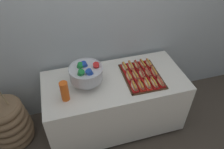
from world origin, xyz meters
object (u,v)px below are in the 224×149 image
at_px(buffet_table, 115,102).
at_px(serving_tray, 142,76).
at_px(hot_dog_2, 147,84).
at_px(hot_dog_9, 154,72).
at_px(hot_dog_11, 131,66).
at_px(hot_dog_12, 137,65).
at_px(hot_dog_7, 142,74).
at_px(hot_dog_14, 149,64).
at_px(hot_dog_0, 134,86).
at_px(cup_stack, 65,91).
at_px(hot_dog_5, 129,77).
at_px(hot_dog_1, 141,85).
at_px(hot_dog_4, 160,82).
at_px(punch_bowl, 86,73).
at_px(hot_dog_8, 148,73).
at_px(hot_dog_3, 154,83).
at_px(hot_dog_6, 136,75).
at_px(hot_dog_10, 125,67).
at_px(floor_vase, 9,123).
at_px(hot_dog_13, 143,64).

relative_size(buffet_table, serving_tray, 2.99).
bearing_deg(hot_dog_2, hot_dog_9, 46.39).
bearing_deg(hot_dog_11, hot_dog_9, -37.60).
relative_size(hot_dog_9, hot_dog_12, 1.19).
distance_m(hot_dog_7, hot_dog_14, 0.22).
xyz_separation_m(hot_dog_9, hot_dog_12, (-0.15, 0.17, 0.00)).
distance_m(hot_dog_0, cup_stack, 0.72).
height_order(hot_dog_2, hot_dog_5, hot_dog_2).
xyz_separation_m(hot_dog_1, hot_dog_4, (0.22, -0.01, 0.00)).
distance_m(hot_dog_4, cup_stack, 1.01).
relative_size(buffet_table, punch_bowl, 4.48).
height_order(hot_dog_8, cup_stack, cup_stack).
height_order(hot_dog_4, cup_stack, cup_stack).
height_order(serving_tray, hot_dog_1, hot_dog_1).
xyz_separation_m(hot_dog_8, punch_bowl, (-0.69, 0.05, 0.12)).
bearing_deg(hot_dog_12, hot_dog_1, -104.15).
height_order(hot_dog_9, hot_dog_12, hot_dog_12).
height_order(hot_dog_1, punch_bowl, punch_bowl).
bearing_deg(hot_dog_2, punch_bowl, 160.70).
bearing_deg(hot_dog_3, hot_dog_6, 130.93).
bearing_deg(hot_dog_0, hot_dog_10, 88.66).
relative_size(floor_vase, hot_dog_13, 6.91).
distance_m(floor_vase, hot_dog_10, 1.50).
height_order(hot_dog_13, cup_stack, cup_stack).
xyz_separation_m(hot_dog_5, hot_dog_14, (0.30, 0.16, 0.00)).
bearing_deg(hot_dog_8, hot_dog_12, 113.10).
relative_size(hot_dog_2, hot_dog_13, 1.03).
height_order(hot_dog_3, cup_stack, cup_stack).
relative_size(hot_dog_2, hot_dog_11, 1.01).
relative_size(floor_vase, hot_dog_9, 6.30).
relative_size(hot_dog_5, hot_dog_10, 1.11).
distance_m(hot_dog_1, hot_dog_4, 0.23).
height_order(serving_tray, hot_dog_9, hot_dog_9).
xyz_separation_m(hot_dog_4, hot_dog_6, (-0.22, 0.17, 0.00)).
bearing_deg(hot_dog_10, hot_dog_6, -66.90).
relative_size(buffet_table, hot_dog_8, 10.29).
height_order(hot_dog_6, hot_dog_14, same).
height_order(hot_dog_0, hot_dog_3, hot_dog_0).
relative_size(hot_dog_10, hot_dog_13, 0.92).
distance_m(hot_dog_1, hot_dog_12, 0.34).
xyz_separation_m(buffet_table, hot_dog_12, (0.31, 0.14, 0.39)).
distance_m(hot_dog_4, hot_dog_10, 0.45).
bearing_deg(hot_dog_13, hot_dog_5, -145.09).
height_order(hot_dog_11, hot_dog_13, hot_dog_11).
bearing_deg(hot_dog_0, hot_dog_9, 27.47).
height_order(hot_dog_3, hot_dog_12, hot_dog_12).
relative_size(hot_dog_1, hot_dog_10, 1.07).
relative_size(hot_dog_4, hot_dog_10, 1.06).
bearing_deg(cup_stack, hot_dog_2, -3.51).
distance_m(buffet_table, floor_vase, 1.26).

